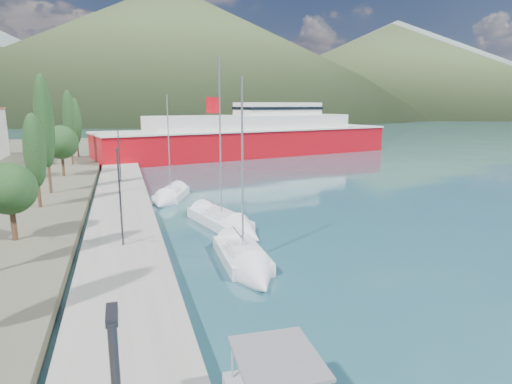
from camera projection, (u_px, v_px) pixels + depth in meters
name	position (u px, v px, depth m)	size (l,w,h in m)	color
ground	(151.00, 136.00, 129.40)	(1400.00, 1400.00, 0.00)	#24515D
quay	(122.00, 206.00, 38.85)	(5.00, 88.00, 0.80)	gray
hills_far	(222.00, 57.00, 620.69)	(1480.00, 900.00, 180.00)	slate
hills_near	(240.00, 60.00, 384.35)	(1010.00, 520.00, 115.00)	#384827
tree_row	(47.00, 141.00, 42.77)	(4.12, 63.13, 11.72)	#47301E
lamp_posts	(120.00, 191.00, 27.04)	(0.15, 46.87, 6.06)	#2D2D33
sailboat_near	(250.00, 268.00, 24.41)	(2.78, 8.43, 11.99)	silver
sailboat_mid	(233.00, 227.00, 32.50)	(4.82, 10.04, 13.97)	silver
sailboat_far	(167.00, 199.00, 42.16)	(5.08, 8.13, 11.41)	silver
ferry	(253.00, 137.00, 80.88)	(58.28, 24.47, 11.32)	#B10811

